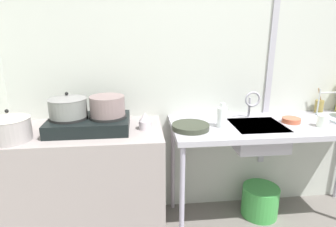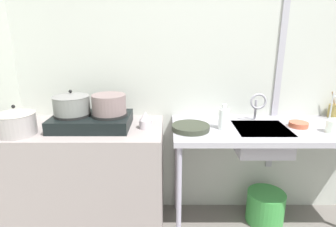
{
  "view_description": "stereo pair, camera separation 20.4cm",
  "coord_description": "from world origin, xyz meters",
  "px_view_note": "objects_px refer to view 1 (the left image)",
  "views": [
    {
      "loc": [
        -0.81,
        -0.6,
        1.57
      ],
      "look_at": [
        -0.6,
        1.35,
        0.98
      ],
      "focal_mm": 30.1,
      "sensor_mm": 36.0,
      "label": 1
    },
    {
      "loc": [
        -0.61,
        -0.61,
        1.57
      ],
      "look_at": [
        -0.6,
        1.35,
        0.98
      ],
      "focal_mm": 30.1,
      "sensor_mm": 36.0,
      "label": 2
    }
  ],
  "objects_px": {
    "utensil_jar": "(319,106)",
    "pot_on_right_burner": "(107,106)",
    "pot_on_left_burner": "(68,106)",
    "cup_by_rack": "(323,121)",
    "percolator": "(145,121)",
    "faucet": "(252,101)",
    "small_bowl_on_drainboard": "(291,120)",
    "sink_basin": "(257,136)",
    "stove": "(89,123)",
    "pot_beside_stove": "(9,127)",
    "frying_pan": "(191,127)",
    "bottle_by_sink": "(222,117)",
    "bucket_on_floor": "(260,201)"
  },
  "relations": [
    {
      "from": "utensil_jar",
      "to": "pot_on_right_burner",
      "type": "bearing_deg",
      "value": -172.21
    },
    {
      "from": "pot_on_left_burner",
      "to": "utensil_jar",
      "type": "bearing_deg",
      "value": 6.77
    },
    {
      "from": "cup_by_rack",
      "to": "percolator",
      "type": "bearing_deg",
      "value": 176.16
    },
    {
      "from": "faucet",
      "to": "small_bowl_on_drainboard",
      "type": "xyz_separation_m",
      "value": [
        0.27,
        -0.14,
        -0.13
      ]
    },
    {
      "from": "small_bowl_on_drainboard",
      "to": "sink_basin",
      "type": "bearing_deg",
      "value": -173.81
    },
    {
      "from": "faucet",
      "to": "cup_by_rack",
      "type": "bearing_deg",
      "value": -29.79
    },
    {
      "from": "stove",
      "to": "pot_beside_stove",
      "type": "distance_m",
      "value": 0.5
    },
    {
      "from": "pot_on_left_burner",
      "to": "cup_by_rack",
      "type": "distance_m",
      "value": 1.85
    },
    {
      "from": "sink_basin",
      "to": "small_bowl_on_drainboard",
      "type": "bearing_deg",
      "value": 6.19
    },
    {
      "from": "faucet",
      "to": "utensil_jar",
      "type": "xyz_separation_m",
      "value": [
        0.65,
        0.1,
        -0.09
      ]
    },
    {
      "from": "frying_pan",
      "to": "small_bowl_on_drainboard",
      "type": "xyz_separation_m",
      "value": [
        0.8,
        0.07,
        -0.0
      ]
    },
    {
      "from": "pot_on_right_burner",
      "to": "utensil_jar",
      "type": "xyz_separation_m",
      "value": [
        1.77,
        0.24,
        -0.12
      ]
    },
    {
      "from": "percolator",
      "to": "pot_on_right_burner",
      "type": "bearing_deg",
      "value": 175.05
    },
    {
      "from": "percolator",
      "to": "faucet",
      "type": "relative_size",
      "value": 0.55
    },
    {
      "from": "stove",
      "to": "cup_by_rack",
      "type": "distance_m",
      "value": 1.71
    },
    {
      "from": "stove",
      "to": "bottle_by_sink",
      "type": "relative_size",
      "value": 3.07
    },
    {
      "from": "sink_basin",
      "to": "cup_by_rack",
      "type": "distance_m",
      "value": 0.48
    },
    {
      "from": "stove",
      "to": "utensil_jar",
      "type": "bearing_deg",
      "value": 7.25
    },
    {
      "from": "faucet",
      "to": "bottle_by_sink",
      "type": "height_order",
      "value": "faucet"
    },
    {
      "from": "faucet",
      "to": "stove",
      "type": "bearing_deg",
      "value": -173.37
    },
    {
      "from": "pot_on_right_burner",
      "to": "percolator",
      "type": "height_order",
      "value": "pot_on_right_burner"
    },
    {
      "from": "frying_pan",
      "to": "cup_by_rack",
      "type": "distance_m",
      "value": 0.98
    },
    {
      "from": "percolator",
      "to": "bucket_on_floor",
      "type": "relative_size",
      "value": 0.4
    },
    {
      "from": "cup_by_rack",
      "to": "bottle_by_sink",
      "type": "height_order",
      "value": "bottle_by_sink"
    },
    {
      "from": "utensil_jar",
      "to": "percolator",
      "type": "bearing_deg",
      "value": -170.04
    },
    {
      "from": "pot_beside_stove",
      "to": "cup_by_rack",
      "type": "height_order",
      "value": "pot_beside_stove"
    },
    {
      "from": "percolator",
      "to": "small_bowl_on_drainboard",
      "type": "relative_size",
      "value": 0.9
    },
    {
      "from": "pot_on_right_burner",
      "to": "cup_by_rack",
      "type": "distance_m",
      "value": 1.58
    },
    {
      "from": "stove",
      "to": "sink_basin",
      "type": "bearing_deg",
      "value": -0.98
    },
    {
      "from": "pot_on_left_burner",
      "to": "bottle_by_sink",
      "type": "height_order",
      "value": "pot_on_left_burner"
    },
    {
      "from": "frying_pan",
      "to": "small_bowl_on_drainboard",
      "type": "relative_size",
      "value": 1.96
    },
    {
      "from": "stove",
      "to": "pot_on_right_burner",
      "type": "bearing_deg",
      "value": 0.0
    },
    {
      "from": "cup_by_rack",
      "to": "pot_beside_stove",
      "type": "bearing_deg",
      "value": -179.06
    },
    {
      "from": "pot_beside_stove",
      "to": "utensil_jar",
      "type": "bearing_deg",
      "value": 9.27
    },
    {
      "from": "faucet",
      "to": "small_bowl_on_drainboard",
      "type": "relative_size",
      "value": 1.62
    },
    {
      "from": "pot_on_left_burner",
      "to": "percolator",
      "type": "distance_m",
      "value": 0.55
    },
    {
      "from": "pot_on_left_burner",
      "to": "bucket_on_floor",
      "type": "xyz_separation_m",
      "value": [
        1.51,
        0.08,
        -0.92
      ]
    },
    {
      "from": "pot_on_right_burner",
      "to": "pot_beside_stove",
      "type": "height_order",
      "value": "pot_on_right_burner"
    },
    {
      "from": "pot_on_left_burner",
      "to": "small_bowl_on_drainboard",
      "type": "distance_m",
      "value": 1.67
    },
    {
      "from": "pot_on_left_burner",
      "to": "stove",
      "type": "bearing_deg",
      "value": 0.0
    },
    {
      "from": "stove",
      "to": "sink_basin",
      "type": "height_order",
      "value": "stove"
    },
    {
      "from": "utensil_jar",
      "to": "bucket_on_floor",
      "type": "height_order",
      "value": "utensil_jar"
    },
    {
      "from": "pot_beside_stove",
      "to": "pot_on_left_burner",
      "type": "bearing_deg",
      "value": 23.21
    },
    {
      "from": "pot_on_right_burner",
      "to": "percolator",
      "type": "distance_m",
      "value": 0.29
    },
    {
      "from": "pot_on_left_burner",
      "to": "frying_pan",
      "type": "xyz_separation_m",
      "value": [
        0.86,
        -0.06,
        -0.16
      ]
    },
    {
      "from": "stove",
      "to": "pot_on_left_burner",
      "type": "xyz_separation_m",
      "value": [
        -0.14,
        -0.0,
        0.13
      ]
    },
    {
      "from": "pot_beside_stove",
      "to": "small_bowl_on_drainboard",
      "type": "xyz_separation_m",
      "value": [
        2.0,
        0.16,
        -0.08
      ]
    },
    {
      "from": "utensil_jar",
      "to": "pot_beside_stove",
      "type": "bearing_deg",
      "value": -170.73
    },
    {
      "from": "pot_on_left_burner",
      "to": "sink_basin",
      "type": "xyz_separation_m",
      "value": [
        1.38,
        -0.02,
        -0.27
      ]
    },
    {
      "from": "frying_pan",
      "to": "faucet",
      "type": "bearing_deg",
      "value": 21.04
    }
  ]
}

